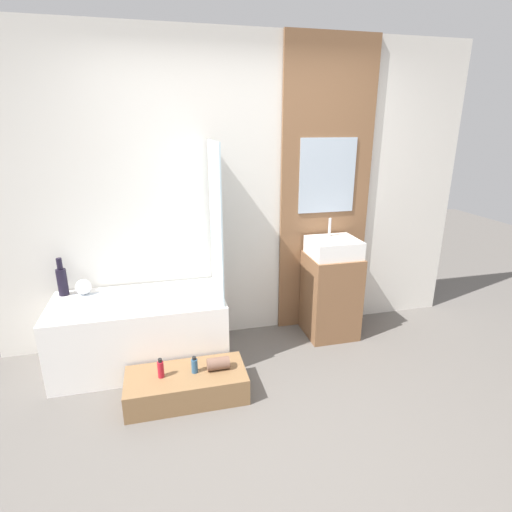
# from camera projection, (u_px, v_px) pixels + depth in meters

# --- Properties ---
(ground_plane) EXTENTS (12.00, 12.00, 0.00)m
(ground_plane) POSITION_uv_depth(u_px,v_px,m) (296.00, 450.00, 2.43)
(ground_plane) COLOR #605B56
(wall_tiled_back) EXTENTS (4.20, 0.06, 2.60)m
(wall_tiled_back) POSITION_uv_depth(u_px,v_px,m) (241.00, 195.00, 3.48)
(wall_tiled_back) COLOR silver
(wall_tiled_back) RESTS_ON ground_plane
(wall_wood_accent) EXTENTS (0.84, 0.04, 2.60)m
(wall_wood_accent) POSITION_uv_depth(u_px,v_px,m) (326.00, 191.00, 3.60)
(wall_wood_accent) COLOR brown
(wall_wood_accent) RESTS_ON ground_plane
(bathtub) EXTENTS (1.34, 0.65, 0.57)m
(bathtub) POSITION_uv_depth(u_px,v_px,m) (141.00, 331.00, 3.24)
(bathtub) COLOR white
(bathtub) RESTS_ON ground_plane
(glass_shower_screen) EXTENTS (0.01, 0.62, 1.20)m
(glass_shower_screen) POSITION_uv_depth(u_px,v_px,m) (216.00, 220.00, 3.11)
(glass_shower_screen) COLOR silver
(glass_shower_screen) RESTS_ON bathtub
(wooden_step_bench) EXTENTS (0.85, 0.39, 0.20)m
(wooden_step_bench) POSITION_uv_depth(u_px,v_px,m) (187.00, 385.00, 2.87)
(wooden_step_bench) COLOR olive
(wooden_step_bench) RESTS_ON ground_plane
(vanity_cabinet) EXTENTS (0.45, 0.44, 0.77)m
(vanity_cabinet) POSITION_uv_depth(u_px,v_px,m) (330.00, 295.00, 3.67)
(vanity_cabinet) COLOR brown
(vanity_cabinet) RESTS_ON ground_plane
(sink) EXTENTS (0.42, 0.38, 0.32)m
(sink) POSITION_uv_depth(u_px,v_px,m) (333.00, 247.00, 3.53)
(sink) COLOR white
(sink) RESTS_ON vanity_cabinet
(vase_tall_dark) EXTENTS (0.08, 0.08, 0.31)m
(vase_tall_dark) POSITION_uv_depth(u_px,v_px,m) (62.00, 280.00, 3.20)
(vase_tall_dark) COLOR black
(vase_tall_dark) RESTS_ON bathtub
(vase_round_light) EXTENTS (0.12, 0.12, 0.12)m
(vase_round_light) POSITION_uv_depth(u_px,v_px,m) (83.00, 287.00, 3.23)
(vase_round_light) COLOR white
(vase_round_light) RESTS_ON bathtub
(bottle_soap_primary) EXTENTS (0.04, 0.04, 0.15)m
(bottle_soap_primary) POSITION_uv_depth(u_px,v_px,m) (161.00, 369.00, 2.78)
(bottle_soap_primary) COLOR #B21928
(bottle_soap_primary) RESTS_ON wooden_step_bench
(bottle_soap_secondary) EXTENTS (0.04, 0.04, 0.13)m
(bottle_soap_secondary) POSITION_uv_depth(u_px,v_px,m) (194.00, 365.00, 2.83)
(bottle_soap_secondary) COLOR #2D567A
(bottle_soap_secondary) RESTS_ON wooden_step_bench
(towel_roll) EXTENTS (0.16, 0.09, 0.09)m
(towel_roll) POSITION_uv_depth(u_px,v_px,m) (218.00, 363.00, 2.88)
(towel_roll) COLOR brown
(towel_roll) RESTS_ON wooden_step_bench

